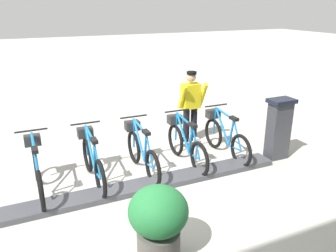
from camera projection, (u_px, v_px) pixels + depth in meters
ground_plane at (140, 189)px, 6.04m from camera, size 60.00×60.00×0.00m
dock_rail_base at (140, 187)px, 6.02m from camera, size 0.44×5.48×0.10m
payment_kiosk at (278, 128)px, 7.05m from camera, size 0.36×0.52×1.28m
bike_docked_0 at (225, 136)px, 7.27m from camera, size 1.72×0.54×1.02m
bike_docked_1 at (185, 143)px, 6.90m from camera, size 1.72×0.54×1.02m
bike_docked_2 at (141, 151)px, 6.54m from camera, size 1.72×0.54×1.02m
bike_docked_3 at (92, 160)px, 6.17m from camera, size 1.72×0.54×1.02m
bike_docked_4 at (37, 170)px, 5.81m from camera, size 1.72×0.54×1.02m
worker_near_rack at (191, 104)px, 7.83m from camera, size 0.46×0.62×1.66m
planter_bush at (158, 219)px, 4.30m from camera, size 0.76×0.76×0.97m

